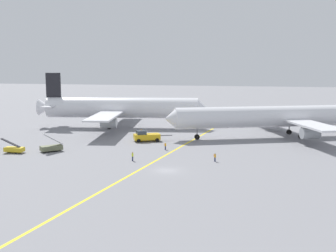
# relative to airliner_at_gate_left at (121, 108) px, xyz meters

# --- Properties ---
(ground_plane) EXTENTS (600.00, 600.00, 0.00)m
(ground_plane) POSITION_rel_airliner_at_gate_left_xyz_m (24.42, -46.78, -5.79)
(ground_plane) COLOR gray
(taxiway_stripe) EXTENTS (16.87, 118.95, 0.01)m
(taxiway_stripe) POSITION_rel_airliner_at_gate_left_xyz_m (21.14, -36.78, -5.78)
(taxiway_stripe) COLOR yellow
(taxiway_stripe) RESTS_ON ground
(airliner_at_gate_left) EXTENTS (49.88, 48.94, 16.02)m
(airliner_at_gate_left) POSITION_rel_airliner_at_gate_left_xyz_m (0.00, 0.00, 0.00)
(airliner_at_gate_left) COLOR silver
(airliner_at_gate_left) RESTS_ON ground
(airliner_being_pushed) EXTENTS (57.91, 40.37, 15.52)m
(airliner_being_pushed) POSITION_rel_airliner_at_gate_left_xyz_m (45.85, -6.38, -0.53)
(airliner_being_pushed) COLOR silver
(airliner_being_pushed) RESTS_ON ground
(pushback_tug) EXTENTS (9.15, 5.49, 2.97)m
(pushback_tug) POSITION_rel_airliner_at_gate_left_xyz_m (13.25, -20.04, -4.52)
(pushback_tug) COLOR gold
(pushback_tug) RESTS_ON ground
(gse_belt_loader_portside) EXTENTS (4.93, 1.84, 3.02)m
(gse_belt_loader_portside) POSITION_rel_airliner_at_gate_left_xyz_m (-10.16, -39.22, -4.96)
(gse_belt_loader_portside) COLOR gold
(gse_belt_loader_portside) RESTS_ON ground
(gse_stair_truck_yellow) EXTENTS (4.56, 4.63, 4.06)m
(gse_stair_truck_yellow) POSITION_rel_airliner_at_gate_left_xyz_m (-3.12, -36.26, -4.76)
(gse_stair_truck_yellow) COLOR #666B4C
(gse_stair_truck_yellow) RESTS_ON ground
(ground_crew_marshaller_foreground) EXTENTS (0.50, 0.36, 1.60)m
(ground_crew_marshaller_foreground) POSITION_rel_airliner_at_gate_left_xyz_m (31.94, -37.94, -4.96)
(ground_crew_marshaller_foreground) COLOR #2D3351
(ground_crew_marshaller_foreground) RESTS_ON ground
(ground_crew_ramp_agent_by_cones) EXTENTS (0.50, 0.36, 1.63)m
(ground_crew_ramp_agent_by_cones) POSITION_rel_airliner_at_gate_left_xyz_m (20.14, -29.09, -4.94)
(ground_crew_ramp_agent_by_cones) COLOR #2D3351
(ground_crew_ramp_agent_by_cones) RESTS_ON ground
(ground_crew_wing_walker_right) EXTENTS (0.36, 0.50, 1.73)m
(ground_crew_wing_walker_right) POSITION_rel_airliner_at_gate_left_xyz_m (16.40, -40.90, -4.88)
(ground_crew_wing_walker_right) COLOR #2D3351
(ground_crew_wing_walker_right) RESTS_ON ground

